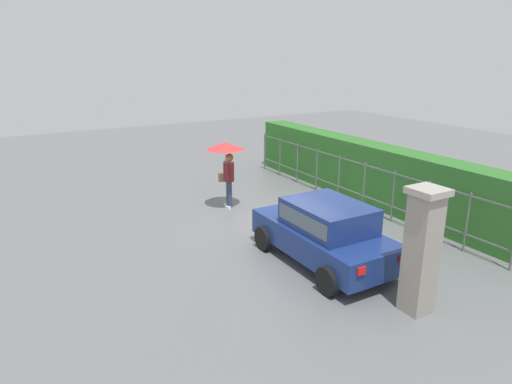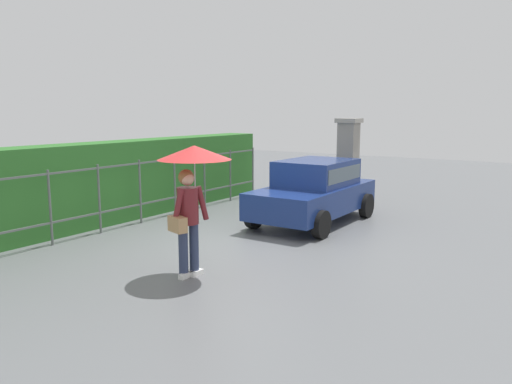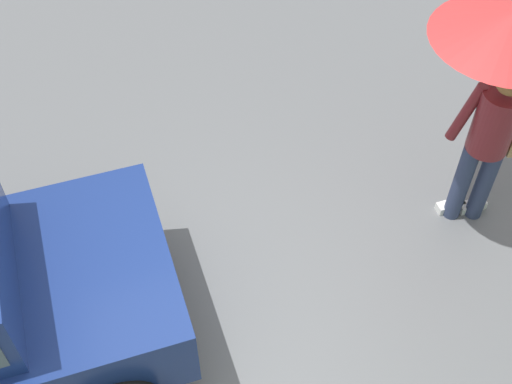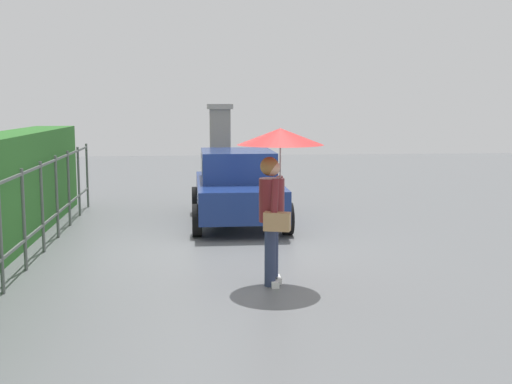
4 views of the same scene
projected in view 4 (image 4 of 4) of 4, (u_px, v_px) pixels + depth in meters
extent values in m
plane|color=slate|center=(221.00, 248.00, 10.96)|extent=(40.00, 40.00, 0.00)
cube|color=navy|center=(238.00, 195.00, 13.17)|extent=(3.70, 1.65, 0.60)
cube|color=navy|center=(237.00, 165.00, 13.23)|extent=(1.90, 1.44, 0.60)
cube|color=#4C5B66|center=(237.00, 164.00, 13.23)|extent=(1.75, 1.46, 0.33)
cylinder|color=black|center=(287.00, 219.00, 12.06)|extent=(0.60, 0.18, 0.60)
cylinder|color=black|center=(197.00, 220.00, 11.89)|extent=(0.60, 0.18, 0.60)
cylinder|color=black|center=(271.00, 199.00, 14.52)|extent=(0.60, 0.18, 0.60)
cylinder|color=black|center=(196.00, 200.00, 14.35)|extent=(0.60, 0.18, 0.60)
cube|color=red|center=(256.00, 177.00, 15.04)|extent=(0.06, 0.20, 0.16)
cube|color=red|center=(208.00, 178.00, 14.93)|extent=(0.06, 0.20, 0.16)
cylinder|color=#2D3856|center=(273.00, 251.00, 8.80)|extent=(0.15, 0.15, 0.86)
cylinder|color=#2D3856|center=(270.00, 255.00, 8.61)|extent=(0.15, 0.15, 0.86)
cube|color=white|center=(277.00, 279.00, 8.84)|extent=(0.26, 0.10, 0.08)
cube|color=white|center=(274.00, 283.00, 8.65)|extent=(0.26, 0.10, 0.08)
cylinder|color=maroon|center=(272.00, 200.00, 8.61)|extent=(0.34, 0.34, 0.58)
sphere|color=#DBAD89|center=(272.00, 168.00, 8.55)|extent=(0.22, 0.22, 0.22)
sphere|color=olive|center=(270.00, 166.00, 8.55)|extent=(0.25, 0.25, 0.25)
cylinder|color=maroon|center=(280.00, 196.00, 8.80)|extent=(0.24, 0.15, 0.56)
cylinder|color=maroon|center=(275.00, 200.00, 8.37)|extent=(0.24, 0.15, 0.56)
cylinder|color=#B2B2B7|center=(280.00, 174.00, 8.62)|extent=(0.02, 0.02, 0.77)
cone|color=red|center=(280.00, 137.00, 8.55)|extent=(1.15, 1.15, 0.22)
cube|color=tan|center=(277.00, 222.00, 8.36)|extent=(0.26, 0.37, 0.24)
cube|color=gray|center=(220.00, 157.00, 15.56)|extent=(0.48, 0.48, 2.30)
cube|color=#9E998E|center=(220.00, 107.00, 15.40)|extent=(0.60, 0.60, 0.12)
cylinder|color=#59605B|center=(0.00, 236.00, 8.22)|extent=(0.05, 0.05, 1.50)
cylinder|color=#59605B|center=(24.00, 220.00, 9.39)|extent=(0.05, 0.05, 1.50)
cylinder|color=#59605B|center=(42.00, 207.00, 10.55)|extent=(0.05, 0.05, 1.50)
cylinder|color=#59605B|center=(57.00, 197.00, 11.72)|extent=(0.05, 0.05, 1.50)
cylinder|color=#59605B|center=(69.00, 188.00, 12.89)|extent=(0.05, 0.05, 1.50)
cylinder|color=#59605B|center=(79.00, 181.00, 14.06)|extent=(0.05, 0.05, 1.50)
cylinder|color=#59605B|center=(87.00, 176.00, 15.22)|extent=(0.05, 0.05, 1.50)
cube|color=#59605B|center=(32.00, 170.00, 9.88)|extent=(10.66, 0.03, 0.04)
cube|color=#59605B|center=(34.00, 232.00, 10.01)|extent=(10.66, 0.03, 0.04)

